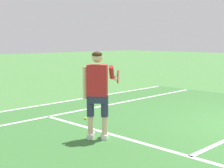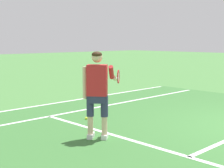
% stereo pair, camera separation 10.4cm
% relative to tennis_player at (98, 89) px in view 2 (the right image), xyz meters
% --- Properties ---
extents(line_service, '(8.23, 0.10, 0.01)m').
position_rel_tennis_player_xyz_m(line_service, '(1.85, 0.37, -0.99)').
color(line_service, white).
rests_on(line_service, ground).
extents(line_singles_left, '(0.10, 9.62, 0.01)m').
position_rel_tennis_player_xyz_m(line_singles_left, '(-2.27, 1.96, -0.99)').
color(line_singles_left, white).
rests_on(line_singles_left, ground).
extents(line_doubles_left, '(0.10, 9.62, 0.01)m').
position_rel_tennis_player_xyz_m(line_doubles_left, '(-3.64, 1.96, -0.99)').
color(line_doubles_left, white).
rests_on(line_doubles_left, ground).
extents(tennis_player, '(0.65, 1.20, 1.71)m').
position_rel_tennis_player_xyz_m(tennis_player, '(0.00, 0.00, 0.00)').
color(tennis_player, white).
rests_on(tennis_player, ground).
extents(tennis_ball_near_feet, '(0.07, 0.07, 0.07)m').
position_rel_tennis_player_xyz_m(tennis_ball_near_feet, '(-1.36, 0.82, -0.96)').
color(tennis_ball_near_feet, '#CCE02D').
rests_on(tennis_ball_near_feet, ground).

